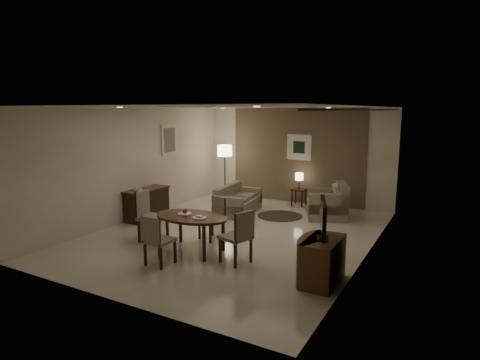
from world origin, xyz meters
The scene contains 31 objects.
room_shell centered at (0.00, 0.40, 1.35)m, with size 5.50×7.00×2.70m.
taupe_accent centered at (0.00, 3.48, 1.35)m, with size 3.96×0.03×2.70m, color brown.
curtain_wall centered at (2.68, 0.00, 1.32)m, with size 0.08×6.70×2.58m, color beige, non-canonical shape.
curtain_rod centered at (2.68, 0.00, 2.64)m, with size 0.03×0.03×6.80m, color black.
art_back_frame centered at (0.10, 3.46, 1.60)m, with size 0.72×0.03×0.72m, color silver.
art_back_canvas centered at (0.10, 3.44, 1.60)m, with size 0.34×0.01×0.34m, color black.
art_left_frame centered at (-2.72, 1.20, 1.85)m, with size 0.03×0.60×0.80m, color silver.
art_left_canvas centered at (-2.71, 1.20, 1.85)m, with size 0.01×0.46×0.64m, color gray.
downlight_nl centered at (-1.40, -1.80, 2.69)m, with size 0.10×0.10×0.01m, color white.
downlight_nr centered at (1.40, -1.80, 2.69)m, with size 0.10×0.10×0.01m, color white.
downlight_fl centered at (-1.40, 1.80, 2.69)m, with size 0.10×0.10×0.01m, color white.
downlight_fr centered at (1.40, 1.80, 2.69)m, with size 0.10×0.10×0.01m, color white.
console_desk centered at (-2.49, 0.00, 0.38)m, with size 0.48×1.20×0.75m, color #4A2418, non-canonical shape.
telephone centered at (-2.49, -0.30, 0.80)m, with size 0.20×0.14×0.09m, color white, non-canonical shape.
tv_cabinet centered at (2.40, -1.50, 0.35)m, with size 0.48×0.90×0.70m, color brown, non-canonical shape.
flat_tv centered at (2.38, -1.50, 1.02)m, with size 0.06×0.88×0.60m, color black, non-canonical shape.
dining_table centered at (-0.20, -1.33, 0.34)m, with size 1.47×0.92×0.69m, color #4A2418, non-canonical shape.
chair_near centered at (-0.28, -2.14, 0.45)m, with size 0.43×0.43×0.89m, color gray, non-canonical shape.
chair_far centered at (-0.25, -0.56, 0.44)m, with size 0.42×0.42×0.87m, color gray, non-canonical shape.
chair_left centered at (-1.23, -1.22, 0.51)m, with size 0.49×0.49×1.02m, color gray, non-canonical shape.
chair_right centered at (0.81, -1.42, 0.48)m, with size 0.46×0.46×0.95m, color gray, non-canonical shape.
plate_a centered at (-0.38, -1.28, 0.70)m, with size 0.26×0.26×0.02m, color white.
plate_b centered at (0.02, -1.38, 0.70)m, with size 0.26×0.26×0.02m, color white.
fruit_apple centered at (-0.38, -1.28, 0.75)m, with size 0.09×0.09×0.09m, color #A01234.
napkin centered at (0.02, -1.38, 0.72)m, with size 0.12×0.08×0.03m, color white.
round_rug centered at (0.25, 1.82, 0.01)m, with size 1.13×1.13×0.01m, color #3E3623.
sofa centered at (-0.82, 1.59, 0.36)m, with size 0.76×1.52×0.71m, color gray, non-canonical shape.
armchair centered at (1.32, 2.24, 0.44)m, with size 0.98×0.93×0.87m, color gray, non-canonical shape.
side_table centered at (0.25, 3.12, 0.24)m, with size 0.37×0.37×0.47m, color black, non-canonical shape.
table_lamp centered at (0.25, 3.12, 0.72)m, with size 0.22×0.22×0.50m, color #FFEAC1, non-canonical shape.
floor_lamp centered at (-1.86, 2.64, 0.82)m, with size 0.41×0.41×1.64m, color #FFE5B7, non-canonical shape.
Camera 1 is at (4.13, -7.23, 2.64)m, focal length 30.00 mm.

